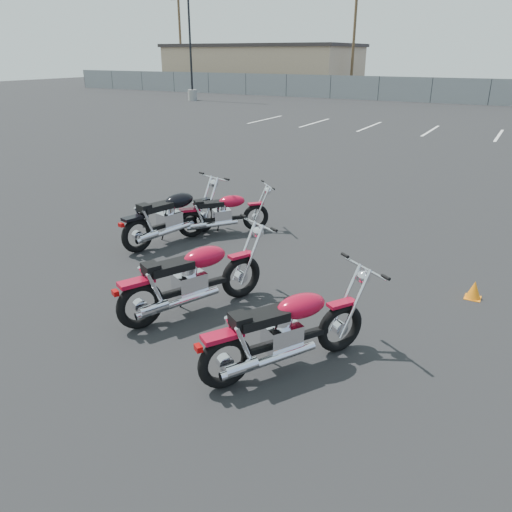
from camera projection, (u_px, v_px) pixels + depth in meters
The scene contains 12 objects.
ground at pixel (224, 308), 7.30m from camera, with size 120.00×120.00×0.00m, color black.
motorcycle_front_red at pixel (224, 213), 10.14m from camera, with size 1.62×1.72×0.97m.
motorcycle_second_black at pixel (172, 216), 9.68m from camera, with size 1.11×2.33×1.15m.
motorcycle_third_red at pixel (193, 278), 7.00m from camera, with size 1.46×2.29×1.16m.
motorcycle_rear_red at pixel (286, 331), 5.72m from camera, with size 1.62×2.13×1.12m.
training_cone_near at pixel (474, 290), 7.55m from camera, with size 0.23×0.23×0.28m.
light_pole_west at pixel (191, 60), 38.18m from camera, with size 0.80×0.70×11.16m.
chainlink_fence at pixel (490, 92), 35.27m from camera, with size 80.06×0.06×1.80m.
tan_building_west at pixel (263, 67), 50.37m from camera, with size 18.40×10.40×4.30m.
utility_pole_a at pixel (180, 40), 50.60m from camera, with size 1.80×0.24×9.00m.
utility_pole_b at pixel (354, 38), 43.29m from camera, with size 1.80×0.24×9.00m.
parking_line_stripes at pixel (399, 129), 24.60m from camera, with size 15.12×4.00×0.01m.
Camera 1 is at (3.56, -5.43, 3.46)m, focal length 35.00 mm.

